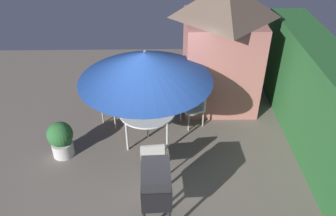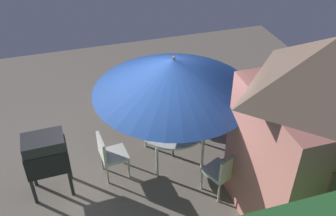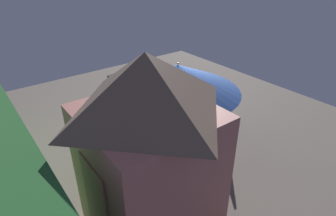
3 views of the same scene
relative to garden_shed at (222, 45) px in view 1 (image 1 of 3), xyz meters
The scene contains 10 objects.
ground_plane 3.20m from the garden_shed, 36.58° to the right, with size 11.00×11.00×0.00m, color #6B6056.
hedge_backdrop 2.94m from the garden_shed, 39.82° to the left, with size 6.55×0.89×2.18m.
garden_shed is the anchor object (origin of this frame).
patio_table 2.56m from the garden_shed, 49.72° to the right, with size 1.26×1.26×0.74m.
patio_umbrella 2.39m from the garden_shed, 49.72° to the right, with size 2.83×2.83×2.21m.
bbq_grill 4.22m from the garden_shed, 22.62° to the right, with size 0.72×0.52×1.20m.
chair_near_shed 1.64m from the garden_shed, 34.26° to the right, with size 0.61×0.62×0.90m.
chair_far_side 3.06m from the garden_shed, 72.19° to the right, with size 0.65×0.65×0.90m.
chair_toward_hedge 3.43m from the garden_shed, 31.17° to the right, with size 0.51×0.51×0.90m.
potted_plant_by_shed 4.37m from the garden_shed, 60.02° to the right, with size 0.55×0.55×0.83m.
Camera 1 is at (5.62, 0.18, 5.15)m, focal length 36.95 mm.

